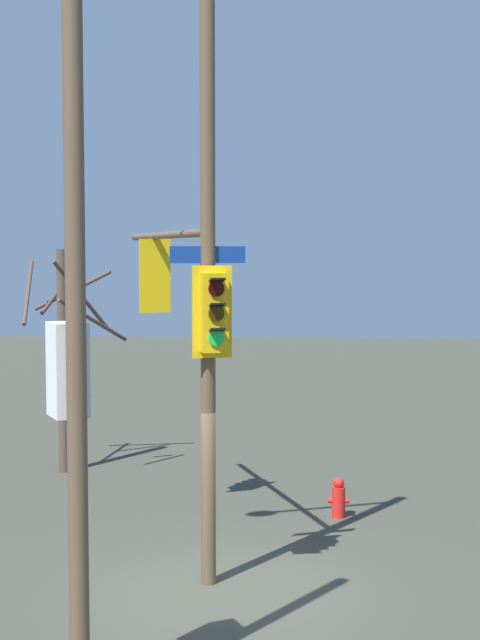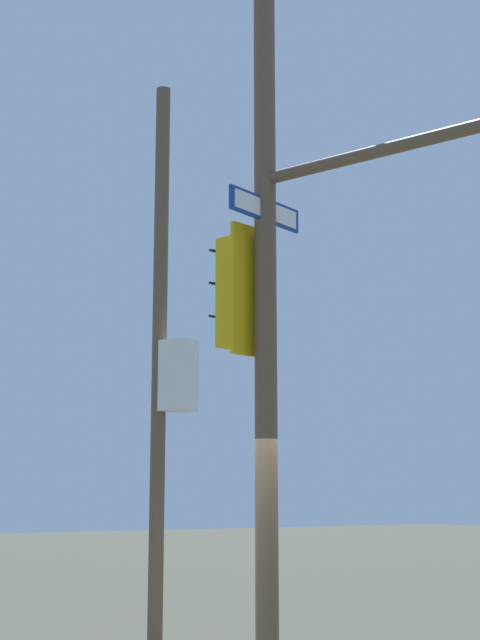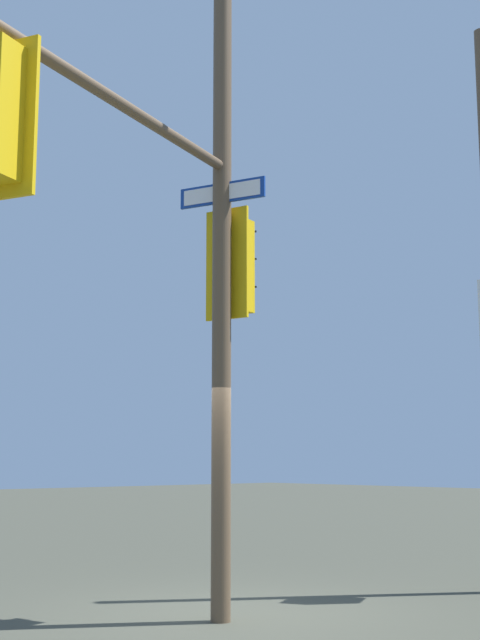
% 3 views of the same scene
% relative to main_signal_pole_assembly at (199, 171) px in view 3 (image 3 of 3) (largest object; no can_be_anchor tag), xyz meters
% --- Properties ---
extents(ground_plane, '(80.00, 80.00, 0.00)m').
position_rel_main_signal_pole_assembly_xyz_m(ground_plane, '(0.71, -1.12, -4.74)').
color(ground_plane, '#393B30').
extents(main_signal_pole_assembly, '(3.31, 6.23, 9.03)m').
position_rel_main_signal_pole_assembly_xyz_m(main_signal_pole_assembly, '(0.00, 0.00, 0.00)').
color(main_signal_pole_assembly, brown).
rests_on(main_signal_pole_assembly, ground).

